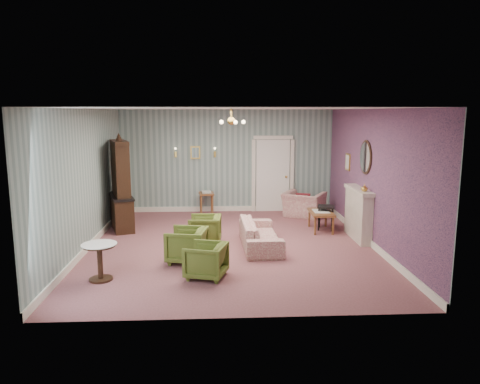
{
  "coord_description": "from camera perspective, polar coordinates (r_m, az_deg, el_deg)",
  "views": [
    {
      "loc": [
        -0.32,
        -9.5,
        2.85
      ],
      "look_at": [
        0.2,
        0.4,
        1.1
      ],
      "focal_mm": 34.37,
      "sensor_mm": 36.0,
      "label": 1
    }
  ],
  "objects": [
    {
      "name": "burgundy_cushion",
      "position": [
        12.47,
        7.85,
        -1.04
      ],
      "size": [
        0.41,
        0.28,
        0.39
      ],
      "primitive_type": "cube",
      "rotation": [
        0.17,
        0.0,
        -0.35
      ],
      "color": "maroon",
      "rests_on": "wingback_chair"
    },
    {
      "name": "oval_mirror",
      "position": [
        10.48,
        15.29,
        4.18
      ],
      "size": [
        0.04,
        0.76,
        0.84
      ],
      "primitive_type": null,
      "color": "white",
      "rests_on": "wall_right"
    },
    {
      "name": "sofa_chintz",
      "position": [
        9.75,
        2.53,
        -4.7
      ],
      "size": [
        0.61,
        1.93,
        0.75
      ],
      "primitive_type": "imported",
      "rotation": [
        0.0,
        0.0,
        1.6
      ],
      "color": "#983D49",
      "rests_on": "floor"
    },
    {
      "name": "ceiling",
      "position": [
        9.51,
        -1.1,
        10.31
      ],
      "size": [
        7.0,
        7.0,
        0.0
      ],
      "primitive_type": "plane",
      "rotation": [
        3.14,
        0.0,
        0.0
      ],
      "color": "white",
      "rests_on": "ground"
    },
    {
      "name": "dresser",
      "position": [
        11.5,
        -14.66,
        1.16
      ],
      "size": [
        0.89,
        1.45,
        2.29
      ],
      "primitive_type": null,
      "rotation": [
        0.0,
        0.0,
        0.32
      ],
      "color": "black",
      "rests_on": "floor"
    },
    {
      "name": "side_table_black",
      "position": [
        11.37,
        10.59,
        -3.15
      ],
      "size": [
        0.49,
        0.49,
        0.59
      ],
      "primitive_type": null,
      "rotation": [
        0.0,
        0.0,
        -0.28
      ],
      "color": "black",
      "rests_on": "floor"
    },
    {
      "name": "wall_front",
      "position": [
        6.17,
        0.05,
        -3.09
      ],
      "size": [
        6.0,
        0.0,
        6.0
      ],
      "primitive_type": "plane",
      "rotation": [
        -1.57,
        0.0,
        0.0
      ],
      "color": "slate",
      "rests_on": "ground"
    },
    {
      "name": "wingback_chair",
      "position": [
        12.63,
        7.94,
        -1.04
      ],
      "size": [
        1.23,
        1.1,
        0.9
      ],
      "primitive_type": "imported",
      "rotation": [
        0.0,
        0.0,
        2.61
      ],
      "color": "#983D49",
      "rests_on": "floor"
    },
    {
      "name": "sconce_right",
      "position": [
        12.99,
        -3.14,
        4.91
      ],
      "size": [
        0.16,
        0.12,
        0.3
      ],
      "primitive_type": null,
      "color": "gold",
      "rests_on": "wall_back"
    },
    {
      "name": "floor",
      "position": [
        9.92,
        -1.04,
        -6.68
      ],
      "size": [
        7.0,
        7.0,
        0.0
      ],
      "primitive_type": "plane",
      "color": "#874E53",
      "rests_on": "ground"
    },
    {
      "name": "fireplace",
      "position": [
        10.64,
        14.47,
        -2.63
      ],
      "size": [
        0.3,
        1.4,
        1.16
      ],
      "primitive_type": null,
      "color": "beige",
      "rests_on": "floor"
    },
    {
      "name": "olive_chair_c",
      "position": [
        10.02,
        -4.39,
        -4.51
      ],
      "size": [
        0.67,
        0.71,
        0.69
      ],
      "primitive_type": "imported",
      "rotation": [
        0.0,
        0.0,
        -1.64
      ],
      "color": "#536222",
      "rests_on": "floor"
    },
    {
      "name": "olive_chair_b",
      "position": [
        8.86,
        -6.63,
        -6.36
      ],
      "size": [
        0.78,
        0.82,
        0.73
      ],
      "primitive_type": "imported",
      "rotation": [
        0.0,
        0.0,
        -1.77
      ],
      "color": "#536222",
      "rests_on": "floor"
    },
    {
      "name": "sconce_left",
      "position": [
        13.04,
        -8.0,
        4.85
      ],
      "size": [
        0.16,
        0.12,
        0.3
      ],
      "primitive_type": null,
      "color": "gold",
      "rests_on": "wall_back"
    },
    {
      "name": "framed_print",
      "position": [
        11.79,
        13.25,
        3.66
      ],
      "size": [
        0.04,
        0.34,
        0.42
      ],
      "primitive_type": null,
      "color": "gold",
      "rests_on": "wall_right"
    },
    {
      "name": "wall_right",
      "position": [
        10.16,
        16.11,
        1.7
      ],
      "size": [
        0.0,
        7.0,
        7.0
      ],
      "primitive_type": "plane",
      "rotation": [
        1.57,
        0.0,
        -1.57
      ],
      "color": "slate",
      "rests_on": "ground"
    },
    {
      "name": "door",
      "position": [
        13.18,
        4.08,
        2.26
      ],
      "size": [
        1.12,
        0.12,
        2.16
      ],
      "primitive_type": null,
      "color": "white",
      "rests_on": "floor"
    },
    {
      "name": "mantel_vase",
      "position": [
        10.14,
        15.19,
        0.49
      ],
      "size": [
        0.15,
        0.15,
        0.15
      ],
      "primitive_type": "imported",
      "color": "gold",
      "rests_on": "fireplace"
    },
    {
      "name": "coffee_table",
      "position": [
        11.26,
        9.99,
        -3.55
      ],
      "size": [
        0.55,
        0.95,
        0.48
      ],
      "primitive_type": null,
      "rotation": [
        0.0,
        0.0,
        -0.03
      ],
      "color": "brown",
      "rests_on": "floor"
    },
    {
      "name": "wall_right_floral",
      "position": [
        10.15,
        16.03,
        1.7
      ],
      "size": [
        0.0,
        7.0,
        7.0
      ],
      "primitive_type": "plane",
      "rotation": [
        1.57,
        0.0,
        -1.57
      ],
      "color": "#AC5675",
      "rests_on": "ground"
    },
    {
      "name": "wall_left",
      "position": [
        9.97,
        -18.58,
        1.42
      ],
      "size": [
        0.0,
        7.0,
        7.0
      ],
      "primitive_type": "plane",
      "rotation": [
        1.57,
        0.0,
        1.57
      ],
      "color": "slate",
      "rests_on": "ground"
    },
    {
      "name": "wall_back",
      "position": [
        13.08,
        -1.59,
        3.86
      ],
      "size": [
        6.0,
        0.0,
        6.0
      ],
      "primitive_type": "plane",
      "rotation": [
        1.57,
        0.0,
        0.0
      ],
      "color": "slate",
      "rests_on": "ground"
    },
    {
      "name": "nesting_table",
      "position": [
        12.86,
        -4.18,
        -1.31
      ],
      "size": [
        0.45,
        0.55,
        0.67
      ],
      "primitive_type": null,
      "rotation": [
        0.0,
        0.0,
        0.1
      ],
      "color": "brown",
      "rests_on": "floor"
    },
    {
      "name": "chandelier",
      "position": [
        9.51,
        -1.09,
        8.69
      ],
      "size": [
        0.56,
        0.56,
        0.36
      ],
      "primitive_type": null,
      "color": "gold",
      "rests_on": "ceiling"
    },
    {
      "name": "olive_chair_a",
      "position": [
        8.03,
        -4.26,
        -8.28
      ],
      "size": [
        0.77,
        0.8,
        0.67
      ],
      "primitive_type": "imported",
      "rotation": [
        0.0,
        0.0,
        -1.87
      ],
      "color": "#536222",
      "rests_on": "floor"
    },
    {
      "name": "gilt_mirror_back",
      "position": [
        13.02,
        -5.57,
        4.89
      ],
      "size": [
        0.28,
        0.06,
        0.36
      ],
      "primitive_type": null,
      "color": "gold",
      "rests_on": "wall_back"
    },
    {
      "name": "pedestal_table",
      "position": [
        8.23,
        -16.98,
        -8.29
      ],
      "size": [
        0.71,
        0.71,
        0.65
      ],
      "primitive_type": null,
      "rotation": [
        0.0,
        0.0,
        -0.22
      ],
      "color": "black",
      "rests_on": "floor"
    }
  ]
}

